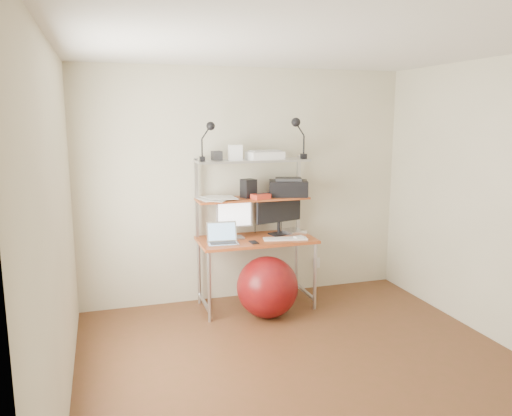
# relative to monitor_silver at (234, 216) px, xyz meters

# --- Properties ---
(room) EXTENTS (3.60, 3.60, 3.60)m
(room) POSITION_rel_monitor_silver_xyz_m (0.21, -1.53, 0.28)
(room) COLOR brown
(room) RESTS_ON ground
(computer_desk) EXTENTS (1.20, 0.60, 1.57)m
(computer_desk) POSITION_rel_monitor_silver_xyz_m (0.21, -0.03, -0.01)
(computer_desk) COLOR #A84B20
(computer_desk) RESTS_ON ground
(desktop) EXTENTS (1.20, 0.60, 0.00)m
(desktop) POSITION_rel_monitor_silver_xyz_m (0.21, -0.09, -0.23)
(desktop) COLOR #A84B20
(desktop) RESTS_ON computer_desk
(mid_shelf) EXTENTS (1.18, 0.34, 0.00)m
(mid_shelf) POSITION_rel_monitor_silver_xyz_m (0.21, 0.04, 0.18)
(mid_shelf) COLOR #A84B20
(mid_shelf) RESTS_ON computer_desk
(top_shelf) EXTENTS (1.18, 0.34, 0.00)m
(top_shelf) POSITION_rel_monitor_silver_xyz_m (0.21, 0.04, 0.58)
(top_shelf) COLOR #BABBC0
(top_shelf) RESTS_ON computer_desk
(floor) EXTENTS (3.60, 3.60, 0.00)m
(floor) POSITION_rel_monitor_silver_xyz_m (0.21, -1.53, -0.97)
(floor) COLOR brown
(floor) RESTS_ON ground
(wall_outlet) EXTENTS (0.08, 0.01, 0.12)m
(wall_outlet) POSITION_rel_monitor_silver_xyz_m (1.06, 0.25, -0.67)
(wall_outlet) COLOR white
(wall_outlet) RESTS_ON room
(monitor_silver) EXTENTS (0.39, 0.14, 0.43)m
(monitor_silver) POSITION_rel_monitor_silver_xyz_m (0.00, 0.00, 0.00)
(monitor_silver) COLOR #AFAFB4
(monitor_silver) RESTS_ON desktop
(monitor_black) EXTENTS (0.54, 0.21, 0.55)m
(monitor_black) POSITION_rel_monitor_silver_xyz_m (0.50, 0.02, 0.05)
(monitor_black) COLOR black
(monitor_black) RESTS_ON desktop
(laptop) EXTENTS (0.32, 0.27, 0.26)m
(laptop) POSITION_rel_monitor_silver_xyz_m (-0.17, -0.18, -0.19)
(laptop) COLOR silver
(laptop) RESTS_ON desktop
(keyboard) EXTENTS (0.47, 0.22, 0.01)m
(keyboard) POSITION_rel_monitor_silver_xyz_m (0.49, -0.22, -0.22)
(keyboard) COLOR white
(keyboard) RESTS_ON desktop
(mouse) EXTENTS (0.11, 0.08, 0.03)m
(mouse) POSITION_rel_monitor_silver_xyz_m (0.63, -0.23, -0.22)
(mouse) COLOR white
(mouse) RESTS_ON desktop
(mac_mini) EXTENTS (0.28, 0.28, 0.04)m
(mac_mini) POSITION_rel_monitor_silver_xyz_m (0.65, -0.00, -0.21)
(mac_mini) COLOR silver
(mac_mini) RESTS_ON desktop
(phone) EXTENTS (0.07, 0.13, 0.01)m
(phone) POSITION_rel_monitor_silver_xyz_m (0.13, -0.26, -0.22)
(phone) COLOR black
(phone) RESTS_ON desktop
(printer) EXTENTS (0.47, 0.39, 0.19)m
(printer) POSITION_rel_monitor_silver_xyz_m (0.61, 0.03, 0.27)
(printer) COLOR black
(printer) RESTS_ON mid_shelf
(nas_cube) EXTENTS (0.17, 0.17, 0.19)m
(nas_cube) POSITION_rel_monitor_silver_xyz_m (0.17, 0.05, 0.28)
(nas_cube) COLOR black
(nas_cube) RESTS_ON mid_shelf
(red_box) EXTENTS (0.21, 0.17, 0.05)m
(red_box) POSITION_rel_monitor_silver_xyz_m (0.27, -0.07, 0.21)
(red_box) COLOR red
(red_box) RESTS_ON mid_shelf
(scanner) EXTENTS (0.38, 0.27, 0.10)m
(scanner) POSITION_rel_monitor_silver_xyz_m (0.34, 0.02, 0.63)
(scanner) COLOR white
(scanner) RESTS_ON top_shelf
(box_white) EXTENTS (0.14, 0.12, 0.15)m
(box_white) POSITION_rel_monitor_silver_xyz_m (0.03, 0.04, 0.66)
(box_white) COLOR white
(box_white) RESTS_ON top_shelf
(box_grey) EXTENTS (0.11, 0.11, 0.09)m
(box_grey) POSITION_rel_monitor_silver_xyz_m (-0.16, 0.07, 0.63)
(box_grey) COLOR #303033
(box_grey) RESTS_ON top_shelf
(clip_lamp_left) EXTENTS (0.16, 0.09, 0.39)m
(clip_lamp_left) POSITION_rel_monitor_silver_xyz_m (-0.26, -0.03, 0.86)
(clip_lamp_left) COLOR black
(clip_lamp_left) RESTS_ON top_shelf
(clip_lamp_right) EXTENTS (0.17, 0.09, 0.43)m
(clip_lamp_right) POSITION_rel_monitor_silver_xyz_m (0.67, -0.05, 0.89)
(clip_lamp_right) COLOR black
(clip_lamp_right) RESTS_ON top_shelf
(exercise_ball) EXTENTS (0.62, 0.62, 0.62)m
(exercise_ball) POSITION_rel_monitor_silver_xyz_m (0.23, -0.39, -0.66)
(exercise_ball) COLOR maroon
(exercise_ball) RESTS_ON floor
(paper_stack) EXTENTS (0.39, 0.42, 0.02)m
(paper_stack) POSITION_rel_monitor_silver_xyz_m (-0.17, 0.03, 0.19)
(paper_stack) COLOR white
(paper_stack) RESTS_ON mid_shelf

